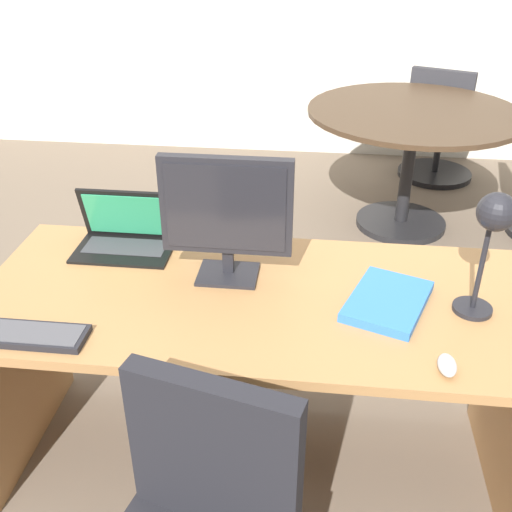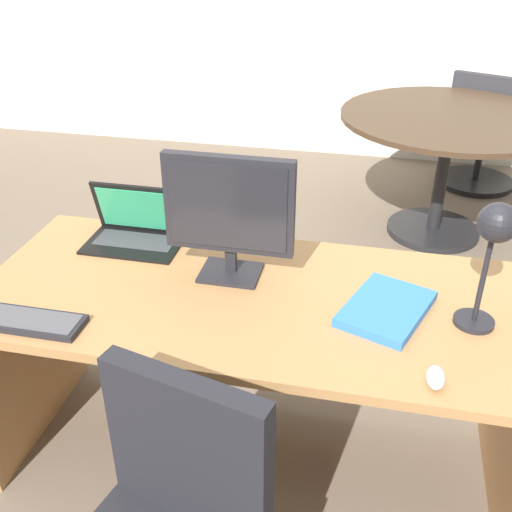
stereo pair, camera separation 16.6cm
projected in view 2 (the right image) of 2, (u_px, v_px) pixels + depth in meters
name	position (u px, v px, depth m)	size (l,w,h in m)	color
ground	(309.00, 263.00, 3.59)	(12.00, 12.00, 0.00)	#6B5B4C
desk	(257.00, 339.00, 2.10)	(1.79, 0.79, 0.75)	#9E7042
monitor	(229.00, 210.00, 1.93)	(0.42, 0.16, 0.42)	black
laptop	(137.00, 224.00, 2.23)	(0.35, 0.23, 0.21)	black
keyboard	(30.00, 321.00, 1.80)	(0.33, 0.12, 0.02)	black
mouse	(436.00, 378.00, 1.57)	(0.05, 0.09, 0.04)	#B7BABF
desk_lamp	(494.00, 240.00, 1.64)	(0.12, 0.14, 0.41)	black
book	(386.00, 309.00, 1.85)	(0.31, 0.37, 0.03)	blue
meeting_table	(446.00, 145.00, 3.63)	(1.29, 1.29, 0.78)	black
meeting_chair_near	(481.00, 141.00, 4.39)	(0.59, 0.61, 0.86)	black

